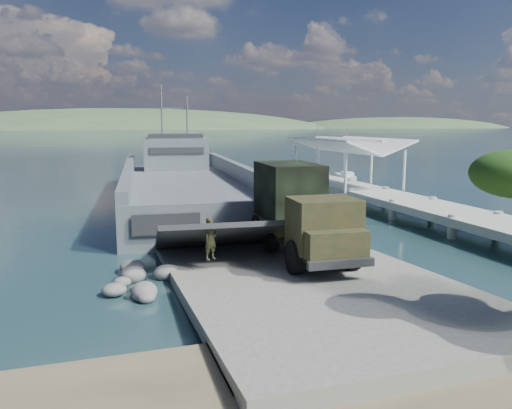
{
  "coord_description": "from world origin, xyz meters",
  "views": [
    {
      "loc": [
        -7.69,
        -18.97,
        6.5
      ],
      "look_at": [
        0.33,
        6.0,
        2.21
      ],
      "focal_mm": 35.0,
      "sensor_mm": 36.0,
      "label": 1
    }
  ],
  "objects_px": {
    "pier": "(352,181)",
    "sailboat_near": "(346,177)",
    "soldier": "(211,248)",
    "sailboat_far": "(317,178)",
    "landing_craft": "(185,192)",
    "military_truck": "(299,210)"
  },
  "relations": [
    {
      "from": "military_truck",
      "to": "sailboat_near",
      "type": "height_order",
      "value": "sailboat_near"
    },
    {
      "from": "military_truck",
      "to": "soldier",
      "type": "bearing_deg",
      "value": -160.68
    },
    {
      "from": "pier",
      "to": "soldier",
      "type": "xyz_separation_m",
      "value": [
        -16.33,
        -18.01,
        -0.22
      ]
    },
    {
      "from": "soldier",
      "to": "sailboat_far",
      "type": "xyz_separation_m",
      "value": [
        19.34,
        31.54,
        -1.04
      ]
    },
    {
      "from": "pier",
      "to": "soldier",
      "type": "bearing_deg",
      "value": -132.18
    },
    {
      "from": "military_truck",
      "to": "sailboat_near",
      "type": "relative_size",
      "value": 1.52
    },
    {
      "from": "pier",
      "to": "sailboat_far",
      "type": "distance_m",
      "value": 13.92
    },
    {
      "from": "soldier",
      "to": "sailboat_far",
      "type": "bearing_deg",
      "value": 26.58
    },
    {
      "from": "pier",
      "to": "sailboat_far",
      "type": "xyz_separation_m",
      "value": [
        3.01,
        13.53,
        -1.26
      ]
    },
    {
      "from": "landing_craft",
      "to": "soldier",
      "type": "distance_m",
      "value": 20.85
    },
    {
      "from": "landing_craft",
      "to": "soldier",
      "type": "relative_size",
      "value": 21.56
    },
    {
      "from": "pier",
      "to": "sailboat_near",
      "type": "height_order",
      "value": "sailboat_near"
    },
    {
      "from": "pier",
      "to": "soldier",
      "type": "relative_size",
      "value": 24.87
    },
    {
      "from": "soldier",
      "to": "sailboat_near",
      "type": "xyz_separation_m",
      "value": [
        22.96,
        31.5,
        -1.07
      ]
    },
    {
      "from": "military_truck",
      "to": "soldier",
      "type": "xyz_separation_m",
      "value": [
        -4.47,
        -1.28,
        -1.14
      ]
    },
    {
      "from": "sailboat_near",
      "to": "soldier",
      "type": "bearing_deg",
      "value": -111.45
    },
    {
      "from": "military_truck",
      "to": "sailboat_far",
      "type": "relative_size",
      "value": 1.39
    },
    {
      "from": "sailboat_near",
      "to": "sailboat_far",
      "type": "relative_size",
      "value": 0.92
    },
    {
      "from": "sailboat_far",
      "to": "pier",
      "type": "bearing_deg",
      "value": -108.02
    },
    {
      "from": "soldier",
      "to": "sailboat_near",
      "type": "height_order",
      "value": "sailboat_near"
    },
    {
      "from": "pier",
      "to": "landing_craft",
      "type": "xyz_separation_m",
      "value": [
        -13.81,
        2.68,
        -0.69
      ]
    },
    {
      "from": "landing_craft",
      "to": "sailboat_near",
      "type": "xyz_separation_m",
      "value": [
        20.44,
        10.81,
        -0.6
      ]
    }
  ]
}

